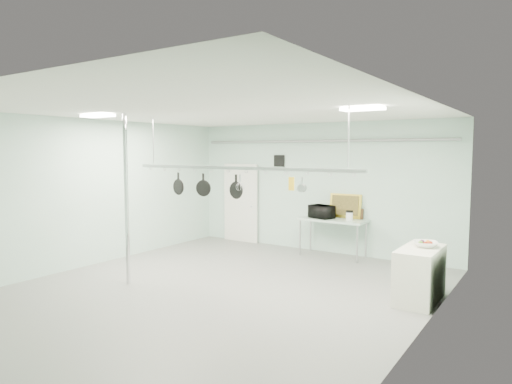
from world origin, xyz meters
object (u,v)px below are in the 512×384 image
Objects in this scene: microwave at (322,212)px; side_cabinet at (420,275)px; skillet_right at (236,187)px; pot_rack at (237,166)px; fruit_bowl at (425,244)px; skillet_left at (178,183)px; chrome_pole at (126,200)px; coffee_canister at (349,216)px; skillet_mid at (203,185)px; prep_table at (333,222)px.

side_cabinet is at bearing 161.02° from microwave.
skillet_right is (-2.98, -1.10, 1.42)m from side_cabinet.
skillet_right is at bearing 180.00° from pot_rack.
skillet_left reaches higher than fruit_bowl.
chrome_pole is 5.69× the size of microwave.
chrome_pole is at bearing -123.21° from coffee_canister.
skillet_left is (-2.26, -3.27, 0.87)m from coffee_canister.
skillet_mid reaches higher than fruit_bowl.
chrome_pole reaches higher than skillet_mid.
side_cabinet is at bearing 22.41° from chrome_pole.
skillet_mid is at bearing -172.29° from skillet_right.
coffee_canister is at bearing 50.67° from skillet_mid.
microwave is at bearing -178.53° from coffee_canister.
chrome_pole is 8.03× the size of fruit_bowl.
side_cabinet is at bearing 24.45° from skillet_left.
skillet_mid is (1.11, 0.90, 0.27)m from chrome_pole.
prep_table is 8.34× the size of coffee_canister.
fruit_bowl is (4.90, 2.13, -0.65)m from chrome_pole.
skillet_mid is 0.77m from skillet_right.
chrome_pole is at bearing -153.92° from skillet_mid.
chrome_pole is 7.29× the size of skillet_right.
chrome_pole is 16.68× the size of coffee_canister.
prep_table is 0.35m from microwave.
pot_rack is at bearing -157.72° from fruit_bowl.
fruit_bowl is 0.92× the size of skillet_left.
coffee_canister is at bearing 134.43° from side_cabinet.
fruit_bowl is at bearing 4.98° from skillet_mid.
microwave is 1.29× the size of skillet_left.
microwave reaches higher than prep_table.
microwave reaches higher than fruit_bowl.
chrome_pole is 2.19m from pot_rack.
fruit_bowl is 4.68m from skillet_left.
pot_rack reaches higher than skillet_left.
pot_rack is at bearing 7.71° from skillet_right.
microwave is (0.14, 3.25, -1.17)m from pot_rack.
skillet_right is at bearing -104.63° from coffee_canister.
coffee_canister is (0.43, -0.03, 0.17)m from prep_table.
coffee_canister is (0.69, 0.02, -0.06)m from microwave.
skillet_right is (-0.16, -3.25, 0.80)m from microwave.
coffee_canister reaches higher than fruit_bowl.
coffee_canister reaches higher than side_cabinet.
prep_table is at bearing 139.21° from side_cabinet.
prep_table is at bearing 175.44° from coffee_canister.
fruit_bowl is at bearing 163.12° from microwave.
chrome_pole is 5.02m from coffee_canister.
skillet_mid is (0.64, 0.00, 0.00)m from skillet_left.
fruit_bowl is (0.05, 0.13, 0.50)m from side_cabinet.
skillet_right reaches higher than fruit_bowl.
fruit_bowl is (2.17, -2.04, -0.05)m from coffee_canister.
coffee_canister is 4.06m from skillet_left.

